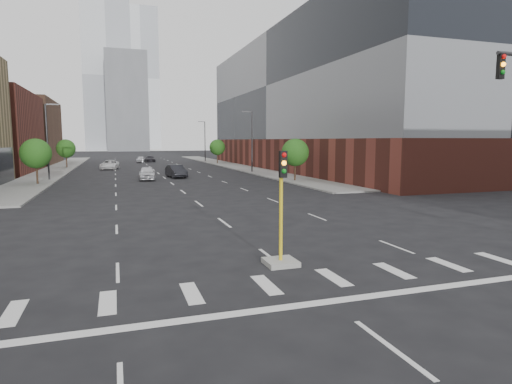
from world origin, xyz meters
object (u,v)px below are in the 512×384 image
median_traffic_signal (281,240)px  car_deep_right (150,159)px  car_far_left (110,165)px  car_distant (141,159)px  car_mid_right (176,171)px  car_near_left (147,173)px

median_traffic_signal → car_deep_right: (1.50, 84.08, -0.30)m
car_deep_right → median_traffic_signal: bearing=-94.4°
car_far_left → car_distant: bearing=82.1°
car_mid_right → car_distant: (-2.17, 40.79, -0.13)m
car_near_left → car_mid_right: car_near_left is taller
median_traffic_signal → car_deep_right: median_traffic_signal is taller
car_mid_right → car_far_left: bearing=105.6°
car_distant → car_deep_right: bearing=56.9°
car_near_left → car_deep_right: 45.64m
car_mid_right → car_distant: 40.84m
car_mid_right → car_distant: car_mid_right is taller
car_far_left → car_deep_right: car_far_left is taller
car_mid_right → car_deep_right: bearing=82.3°
car_near_left → car_mid_right: bearing=35.5°
median_traffic_signal → car_distant: bearing=90.5°
car_far_left → car_deep_right: bearing=78.9°
car_far_left → car_distant: car_far_left is taller
car_far_left → car_distant: (6.19, 21.34, -0.07)m
median_traffic_signal → car_far_left: (-6.87, 60.33, -0.20)m
median_traffic_signal → car_mid_right: size_ratio=0.88×
car_deep_right → car_distant: bearing=-135.4°
car_near_left → car_far_left: car_near_left is taller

